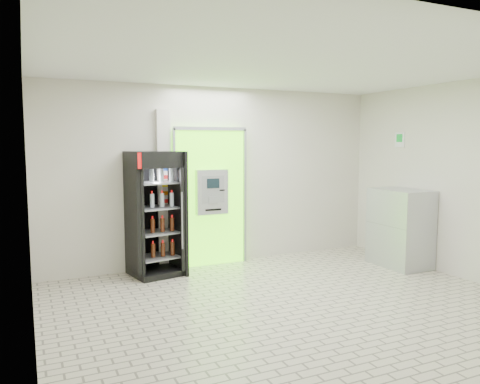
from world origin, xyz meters
TOP-DOWN VIEW (x-y plane):
  - ground at (0.00, 0.00)m, footprint 6.00×6.00m
  - room_shell at (0.00, 0.00)m, footprint 6.00×6.00m
  - atm_assembly at (-0.20, 2.41)m, footprint 1.30×0.24m
  - pillar at (-0.98, 2.45)m, footprint 0.22×0.11m
  - beverage_cooler at (-1.20, 2.18)m, footprint 0.84×0.80m
  - steel_cabinet at (2.67, 0.99)m, footprint 0.66×0.98m
  - exit_sign at (2.99, 1.40)m, footprint 0.02×0.22m

SIDE VIEW (x-z plane):
  - ground at x=0.00m, z-range 0.00..0.00m
  - steel_cabinet at x=2.67m, z-range 0.00..1.29m
  - beverage_cooler at x=-1.20m, z-range -0.04..1.90m
  - atm_assembly at x=-0.20m, z-range 0.01..2.34m
  - pillar at x=-0.98m, z-range 0.00..2.60m
  - room_shell at x=0.00m, z-range -1.16..4.84m
  - exit_sign at x=2.99m, z-range 1.99..2.25m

